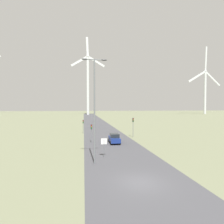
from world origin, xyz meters
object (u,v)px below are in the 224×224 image
(traffic_light_post_near_right, at_px, (133,123))
(traffic_light_post_mid_left, at_px, (83,123))
(car_approaching, at_px, (114,138))
(traffic_light_post_near_left, at_px, (91,129))
(stop_sign_near, at_px, (104,144))
(wind_turbine_left, at_px, (88,80))
(streetlamp, at_px, (94,101))
(wind_turbine_center, at_px, (205,87))

(traffic_light_post_near_right, xyz_separation_m, traffic_light_post_mid_left, (-11.13, 7.24, -0.57))
(traffic_light_post_mid_left, bearing_deg, car_approaching, -65.77)
(traffic_light_post_near_left, xyz_separation_m, car_approaching, (4.25, -0.87, -1.69))
(stop_sign_near, relative_size, car_approaching, 0.62)
(stop_sign_near, relative_size, traffic_light_post_near_left, 0.72)
(traffic_light_post_near_left, xyz_separation_m, wind_turbine_left, (2.30, 122.61, 28.10))
(stop_sign_near, bearing_deg, car_approaching, 71.19)
(wind_turbine_left, bearing_deg, traffic_light_post_near_left, -91.08)
(traffic_light_post_mid_left, relative_size, wind_turbine_left, 0.05)
(traffic_light_post_near_left, bearing_deg, streetlamp, -90.80)
(traffic_light_post_near_right, bearing_deg, stop_sign_near, -119.76)
(traffic_light_post_near_left, distance_m, traffic_light_post_mid_left, 12.19)
(wind_turbine_left, distance_m, wind_turbine_center, 115.70)
(stop_sign_near, distance_m, traffic_light_post_mid_left, 21.92)
(traffic_light_post_near_right, height_order, wind_turbine_left, wind_turbine_left)
(wind_turbine_center, bearing_deg, wind_turbine_left, -179.43)
(car_approaching, bearing_deg, traffic_light_post_near_left, 168.37)
(wind_turbine_center, bearing_deg, traffic_light_post_near_left, -133.62)
(stop_sign_near, height_order, traffic_light_post_near_right, traffic_light_post_near_right)
(traffic_light_post_mid_left, bearing_deg, stop_sign_near, -82.53)
(traffic_light_post_near_left, height_order, car_approaching, traffic_light_post_near_left)
(stop_sign_near, bearing_deg, streetlamp, -117.83)
(streetlamp, height_order, stop_sign_near, streetlamp)
(traffic_light_post_near_left, bearing_deg, wind_turbine_center, 46.38)
(stop_sign_near, height_order, wind_turbine_left, wind_turbine_left)
(traffic_light_post_near_right, relative_size, wind_turbine_center, 0.07)
(stop_sign_near, height_order, car_approaching, stop_sign_near)
(traffic_light_post_mid_left, distance_m, wind_turbine_center, 165.41)
(traffic_light_post_near_left, bearing_deg, traffic_light_post_near_right, 26.89)
(traffic_light_post_mid_left, bearing_deg, wind_turbine_center, 43.05)
(stop_sign_near, distance_m, wind_turbine_left, 135.37)
(stop_sign_near, bearing_deg, wind_turbine_left, 89.55)
(traffic_light_post_near_left, xyz_separation_m, traffic_light_post_mid_left, (-1.58, 12.08, 0.01))
(traffic_light_post_near_left, xyz_separation_m, wind_turbine_center, (117.95, 123.75, 24.59))
(traffic_light_post_near_left, relative_size, traffic_light_post_near_right, 0.81)
(streetlamp, bearing_deg, traffic_light_post_mid_left, 93.29)
(traffic_light_post_mid_left, xyz_separation_m, wind_turbine_left, (3.88, 110.52, 28.10))
(streetlamp, bearing_deg, car_approaching, 68.94)
(car_approaching, height_order, wind_turbine_left, wind_turbine_left)
(streetlamp, xyz_separation_m, stop_sign_near, (1.44, 2.73, -5.78))
(wind_turbine_left, bearing_deg, traffic_light_post_near_right, -86.48)
(traffic_light_post_near_right, relative_size, traffic_light_post_mid_left, 1.23)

